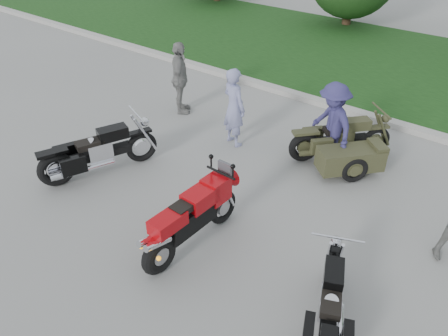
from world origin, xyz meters
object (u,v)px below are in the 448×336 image
Objects in this scene: person_denim at (332,124)px; person_back at (180,79)px; cruiser_left at (95,154)px; cruiser_sidecar at (345,150)px; cruiser_right at (330,311)px; person_stripe at (234,107)px; sportbike_red at (191,218)px.

person_back reaches higher than person_denim.
cruiser_sidecar is (3.97, 3.44, -0.07)m from cruiser_left.
person_stripe reaches higher than cruiser_right.
person_denim is (-2.05, 4.01, 0.49)m from cruiser_right.
cruiser_right is 5.35m from person_stripe.
cruiser_left is 1.12× the size of cruiser_sidecar.
cruiser_sidecar is 1.17× the size of person_stripe.
person_back reaches higher than sportbike_red.
cruiser_right is (2.59, -0.11, -0.20)m from sportbike_red.
cruiser_sidecar is at bearing 77.67° from sportbike_red.
sportbike_red is 0.92× the size of cruiser_left.
person_back is (-3.66, 3.70, 0.32)m from sportbike_red.
cruiser_left is 1.20× the size of cruiser_right.
cruiser_left is 5.01m from person_denim.
cruiser_right is at bearing 157.57° from person_stripe.
person_denim reaches higher than cruiser_left.
cruiser_left is 3.38m from person_back.
person_stripe reaches higher than cruiser_left.
sportbike_red is 1.21× the size of person_stripe.
person_denim reaches higher than cruiser_sidecar.
cruiser_left is 5.64m from cruiser_right.
person_denim is at bearing 93.52° from cruiser_right.
person_back reaches higher than cruiser_left.
person_denim is at bearing 65.88° from cruiser_left.
person_stripe is 2.15m from person_back.
sportbike_red is 2.60m from cruiser_right.
person_back is at bearing 4.06° from person_stripe.
cruiser_right is at bearing -34.26° from person_denim.
cruiser_sidecar is 0.63m from person_denim.
person_back is (-4.60, -0.15, 0.52)m from cruiser_sidecar.
sportbike_red is 1.10× the size of cruiser_right.
sportbike_red is 5.21m from person_back.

